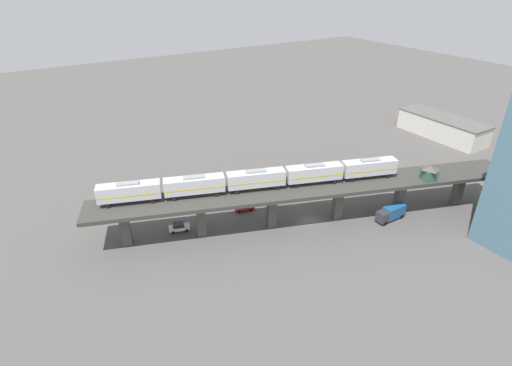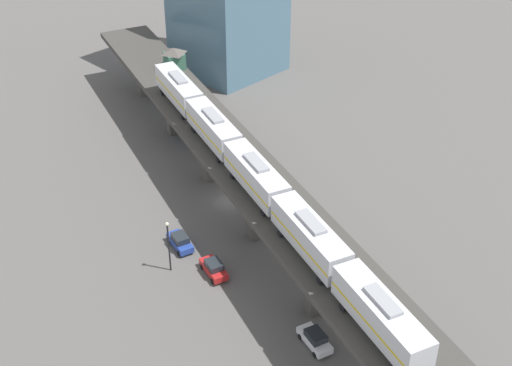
% 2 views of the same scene
% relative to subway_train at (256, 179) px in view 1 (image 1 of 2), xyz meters
% --- Properties ---
extents(ground_plane, '(400.00, 400.00, 0.00)m').
position_rel_subway_train_xyz_m(ground_plane, '(5.23, 10.45, -11.25)').
color(ground_plane, '#514F4C').
extents(elevated_viaduct, '(38.94, 89.44, 8.72)m').
position_rel_subway_train_xyz_m(elevated_viaduct, '(5.16, 10.26, -3.81)').
color(elevated_viaduct, '#393733').
rests_on(elevated_viaduct, ground).
extents(subway_train, '(23.68, 59.69, 4.45)m').
position_rel_subway_train_xyz_m(subway_train, '(0.00, 0.00, 0.00)').
color(subway_train, silver).
rests_on(subway_train, elevated_viaduct).
extents(signal_hut, '(4.12, 4.12, 3.40)m').
position_rel_subway_train_xyz_m(signal_hut, '(16.25, 34.08, -0.74)').
color(signal_hut, '#33604C').
rests_on(signal_hut, elevated_viaduct).
extents(street_car_red, '(3.00, 4.73, 1.89)m').
position_rel_subway_train_xyz_m(street_car_red, '(-6.29, 0.71, -10.32)').
color(street_car_red, '#AD1E1E').
rests_on(street_car_red, ground).
extents(street_car_white, '(3.01, 4.73, 1.89)m').
position_rel_subway_train_xyz_m(street_car_white, '(-6.61, -15.15, -10.32)').
color(street_car_white, silver).
rests_on(street_car_white, ground).
extents(street_car_blue, '(2.89, 4.72, 1.89)m').
position_rel_subway_train_xyz_m(street_car_blue, '(-5.77, 7.43, -10.32)').
color(street_car_blue, '#233D93').
rests_on(street_car_blue, ground).
extents(delivery_truck, '(2.42, 7.20, 3.20)m').
position_rel_subway_train_xyz_m(delivery_truck, '(14.27, 26.27, -9.49)').
color(delivery_truck, '#333338').
rests_on(delivery_truck, ground).
extents(street_lamp, '(0.44, 0.44, 6.94)m').
position_rel_subway_train_xyz_m(street_lamp, '(-9.38, 4.93, -7.15)').
color(street_lamp, black).
rests_on(street_lamp, ground).
extents(warehouse_building, '(28.64, 10.44, 6.80)m').
position_rel_subway_train_xyz_m(warehouse_building, '(-11.34, 79.45, -7.85)').
color(warehouse_building, beige).
rests_on(warehouse_building, ground).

